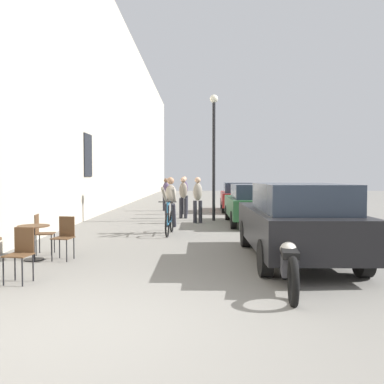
{
  "coord_description": "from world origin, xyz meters",
  "views": [
    {
      "loc": [
        1.2,
        -4.49,
        1.73
      ],
      "look_at": [
        0.87,
        17.87,
        0.86
      ],
      "focal_mm": 37.7,
      "sensor_mm": 36.0,
      "label": 1
    }
  ],
  "objects_px": {
    "cyclist_on_bicycle": "(170,207)",
    "parked_motorcycle": "(288,263)",
    "pedestrian_furthest": "(166,192)",
    "pedestrian_mid": "(183,195)",
    "pedestrian_far": "(184,193)",
    "parked_car_second": "(252,203)",
    "parked_car_nearest": "(296,221)",
    "pedestrian_near": "(198,197)",
    "parked_car_third": "(238,196)",
    "cafe_chair_mid_toward_wall": "(42,231)",
    "cafe_table_mid": "(34,235)",
    "cafe_chair_near_toward_wall": "(21,251)",
    "cafe_chair_mid_toward_street": "(65,235)",
    "street_lamp": "(214,141)"
  },
  "relations": [
    {
      "from": "cyclist_on_bicycle",
      "to": "parked_motorcycle",
      "type": "bearing_deg",
      "value": -69.59
    },
    {
      "from": "pedestrian_furthest",
      "to": "parked_motorcycle",
      "type": "xyz_separation_m",
      "value": [
        2.99,
        -14.1,
        -0.52
      ]
    },
    {
      "from": "pedestrian_mid",
      "to": "pedestrian_far",
      "type": "distance_m",
      "value": 1.85
    },
    {
      "from": "parked_car_second",
      "to": "pedestrian_far",
      "type": "bearing_deg",
      "value": 123.5
    },
    {
      "from": "parked_car_nearest",
      "to": "parked_car_second",
      "type": "relative_size",
      "value": 1.09
    },
    {
      "from": "pedestrian_near",
      "to": "parked_car_third",
      "type": "bearing_deg",
      "value": 68.67
    },
    {
      "from": "cafe_chair_mid_toward_wall",
      "to": "pedestrian_furthest",
      "type": "xyz_separation_m",
      "value": [
        1.87,
        11.38,
        0.41
      ]
    },
    {
      "from": "cafe_table_mid",
      "to": "parked_car_second",
      "type": "relative_size",
      "value": 0.18
    },
    {
      "from": "cafe_chair_near_toward_wall",
      "to": "parked_car_second",
      "type": "relative_size",
      "value": 0.22
    },
    {
      "from": "cyclist_on_bicycle",
      "to": "cafe_table_mid",
      "type": "bearing_deg",
      "value": -123.51
    },
    {
      "from": "cafe_chair_mid_toward_street",
      "to": "parked_car_third",
      "type": "bearing_deg",
      "value": 67.79
    },
    {
      "from": "cafe_chair_near_toward_wall",
      "to": "cafe_chair_mid_toward_street",
      "type": "bearing_deg",
      "value": 86.29
    },
    {
      "from": "cyclist_on_bicycle",
      "to": "cafe_chair_near_toward_wall",
      "type": "bearing_deg",
      "value": -110.17
    },
    {
      "from": "pedestrian_near",
      "to": "cafe_table_mid",
      "type": "bearing_deg",
      "value": -117.05
    },
    {
      "from": "cyclist_on_bicycle",
      "to": "parked_car_second",
      "type": "relative_size",
      "value": 0.43
    },
    {
      "from": "cafe_chair_mid_toward_street",
      "to": "parked_motorcycle",
      "type": "distance_m",
      "value": 4.7
    },
    {
      "from": "cafe_chair_mid_toward_street",
      "to": "cyclist_on_bicycle",
      "type": "distance_m",
      "value": 4.27
    },
    {
      "from": "cafe_chair_mid_toward_street",
      "to": "parked_car_nearest",
      "type": "bearing_deg",
      "value": -0.58
    },
    {
      "from": "street_lamp",
      "to": "parked_motorcycle",
      "type": "xyz_separation_m",
      "value": [
        0.76,
        -9.6,
        -2.7
      ]
    },
    {
      "from": "parked_car_third",
      "to": "parked_motorcycle",
      "type": "xyz_separation_m",
      "value": [
        -0.63,
        -13.91,
        -0.33
      ]
    },
    {
      "from": "cafe_chair_mid_toward_wall",
      "to": "parked_car_third",
      "type": "bearing_deg",
      "value": 63.88
    },
    {
      "from": "cafe_chair_near_toward_wall",
      "to": "parked_motorcycle",
      "type": "bearing_deg",
      "value": -4.87
    },
    {
      "from": "pedestrian_near",
      "to": "cafe_chair_mid_toward_street",
      "type": "bearing_deg",
      "value": -112.89
    },
    {
      "from": "parked_car_second",
      "to": "parked_car_third",
      "type": "height_order",
      "value": "parked_car_second"
    },
    {
      "from": "cafe_chair_near_toward_wall",
      "to": "street_lamp",
      "type": "bearing_deg",
      "value": 69.15
    },
    {
      "from": "pedestrian_near",
      "to": "parked_car_nearest",
      "type": "height_order",
      "value": "pedestrian_near"
    },
    {
      "from": "cafe_chair_near_toward_wall",
      "to": "pedestrian_mid",
      "type": "bearing_deg",
      "value": 77.15
    },
    {
      "from": "pedestrian_mid",
      "to": "pedestrian_far",
      "type": "relative_size",
      "value": 0.98
    },
    {
      "from": "cafe_table_mid",
      "to": "parked_motorcycle",
      "type": "bearing_deg",
      "value": -23.71
    },
    {
      "from": "pedestrian_mid",
      "to": "parked_car_nearest",
      "type": "bearing_deg",
      "value": -72.53
    },
    {
      "from": "cafe_chair_mid_toward_wall",
      "to": "pedestrian_near",
      "type": "bearing_deg",
      "value": 60.06
    },
    {
      "from": "cyclist_on_bicycle",
      "to": "parked_car_second",
      "type": "bearing_deg",
      "value": 40.77
    },
    {
      "from": "pedestrian_mid",
      "to": "parked_car_nearest",
      "type": "distance_m",
      "value": 8.7
    },
    {
      "from": "pedestrian_mid",
      "to": "parked_car_second",
      "type": "xyz_separation_m",
      "value": [
        2.56,
        -2.05,
        -0.2
      ]
    },
    {
      "from": "pedestrian_mid",
      "to": "parked_car_third",
      "type": "distance_m",
      "value": 4.35
    },
    {
      "from": "cafe_table_mid",
      "to": "cafe_chair_mid_toward_street",
      "type": "bearing_deg",
      "value": 6.91
    },
    {
      "from": "cafe_table_mid",
      "to": "cafe_chair_mid_toward_street",
      "type": "xyz_separation_m",
      "value": [
        0.62,
        0.08,
        -0.0
      ]
    },
    {
      "from": "parked_car_second",
      "to": "cafe_chair_mid_toward_wall",
      "type": "bearing_deg",
      "value": -133.84
    },
    {
      "from": "cyclist_on_bicycle",
      "to": "pedestrian_far",
      "type": "relative_size",
      "value": 1.01
    },
    {
      "from": "cafe_chair_near_toward_wall",
      "to": "street_lamp",
      "type": "relative_size",
      "value": 0.18
    },
    {
      "from": "street_lamp",
      "to": "parked_car_second",
      "type": "distance_m",
      "value": 2.97
    },
    {
      "from": "parked_car_third",
      "to": "cafe_chair_mid_toward_street",
      "type": "bearing_deg",
      "value": -112.21
    },
    {
      "from": "cafe_chair_mid_toward_wall",
      "to": "parked_motorcycle",
      "type": "bearing_deg",
      "value": -29.27
    },
    {
      "from": "street_lamp",
      "to": "cyclist_on_bicycle",
      "type": "bearing_deg",
      "value": -111.89
    },
    {
      "from": "pedestrian_near",
      "to": "parked_car_third",
      "type": "distance_m",
      "value": 5.54
    },
    {
      "from": "pedestrian_mid",
      "to": "pedestrian_furthest",
      "type": "height_order",
      "value": "pedestrian_mid"
    },
    {
      "from": "pedestrian_near",
      "to": "parked_car_second",
      "type": "distance_m",
      "value": 2.01
    },
    {
      "from": "parked_car_third",
      "to": "parked_motorcycle",
      "type": "distance_m",
      "value": 13.92
    },
    {
      "from": "cafe_chair_near_toward_wall",
      "to": "parked_motorcycle",
      "type": "distance_m",
      "value": 4.3
    },
    {
      "from": "cyclist_on_bicycle",
      "to": "pedestrian_mid",
      "type": "bearing_deg",
      "value": 86.97
    }
  ]
}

